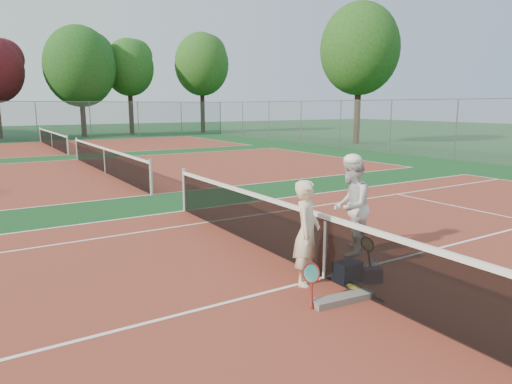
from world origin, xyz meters
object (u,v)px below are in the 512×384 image
Objects in this scene: racket_red at (311,284)px; sports_bag_navy at (347,271)px; racket_black_held at (367,254)px; water_bottle at (374,270)px; player_b at (351,206)px; net_main at (325,247)px; sports_bag_purple at (372,275)px; player_a at (307,233)px; racket_spare at (354,289)px.

racket_red is 1.04m from sports_bag_navy.
water_bottle is (-0.19, -0.34, -0.14)m from racket_black_held.
player_b is at bearing -22.80° from racket_red.
water_bottle is (0.61, -0.46, -0.36)m from net_main.
water_bottle is (0.40, -0.16, -0.01)m from sports_bag_navy.
sports_bag_purple is at bearing 24.82° from player_b.
net_main is 0.83m from racket_black_held.
net_main is at bearing -5.82° from player_b.
net_main is 6.19× the size of player_b.
net_main is 6.89× the size of player_a.
net_main is 0.50m from sports_bag_navy.
player_b is 1.47m from water_bottle.
net_main is at bearing -19.57° from racket_spare.
racket_red is 0.77m from racket_spare.
player_b reaches higher than sports_bag_purple.
player_a is 2.87× the size of racket_red.
sports_bag_purple reaches higher than racket_spare.
water_bottle is (0.65, 0.25, 0.08)m from racket_spare.
player_a reaches higher than sports_bag_purple.
sports_bag_navy reaches higher than water_bottle.
sports_bag_purple is at bearing -86.92° from racket_spare.
sports_bag_purple is (-0.67, -1.20, -0.77)m from player_b.
racket_black_held is at bearing -70.68° from racket_spare.
player_b is 1.55m from sports_bag_navy.
net_main is 0.82m from sports_bag_purple.
racket_black_held is at bearing 61.52° from water_bottle.
player_b reaches higher than water_bottle.
net_main is 18.41× the size of racket_spare.
sports_bag_navy is (0.59, -0.28, -0.64)m from player_a.
racket_spare is (-0.04, -0.71, -0.44)m from net_main.
player_a is 3.99× the size of sports_bag_navy.
net_main reaches higher than racket_spare.
racket_red is 1.29m from sports_bag_purple.
sports_bag_purple is (0.50, -0.52, -0.40)m from net_main.
net_main is at bearing -24.68° from racket_black_held.
racket_black_held is (0.79, -0.12, -0.22)m from net_main.
sports_bag_navy is 1.33× the size of water_bottle.
racket_red is 0.96× the size of racket_black_held.
racket_spare is 2.17× the size of sports_bag_purple.
racket_spare is at bearing 19.04° from racket_black_held.
racket_red is at bearing -164.37° from player_a.
racket_spare is at bearing -63.66° from racket_red.
player_b is at bearing 45.35° from sports_bag_navy.
player_b is at bearing 60.87° from sports_bag_purple.
player_a is 0.89m from racket_red.
racket_red reaches higher than sports_bag_navy.
racket_black_held is 0.41m from water_bottle.
racket_red is (-0.39, -0.60, -0.52)m from player_a.
racket_black_held is 0.63m from sports_bag_navy.
racket_black_held is 2.10× the size of sports_bag_purple.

